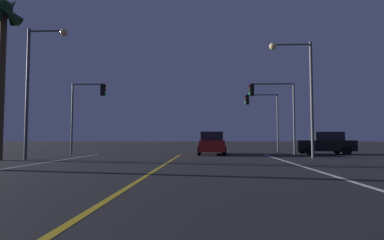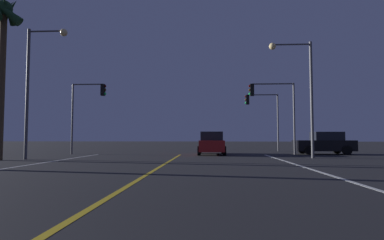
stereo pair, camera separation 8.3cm
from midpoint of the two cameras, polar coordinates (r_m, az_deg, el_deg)
name	(u,v)px [view 1 (the left image)]	position (r m, az deg, el deg)	size (l,w,h in m)	color
lane_edge_right	(380,190)	(8.94, 31.08, -10.95)	(0.16, 30.34, 0.01)	silver
lane_center_divider	(127,188)	(8.20, -12.16, -12.08)	(0.16, 30.34, 0.01)	gold
car_crossing_side	(324,143)	(25.75, 23.03, -3.98)	(4.30, 2.02, 1.70)	black
car_ahead_far	(212,144)	(23.39, 3.52, -4.33)	(2.02, 4.30, 1.70)	black
traffic_light_near_right	(272,101)	(24.13, 14.37, 3.38)	(3.43, 0.36, 5.37)	#4C4C51
traffic_light_near_left	(88,102)	(25.44, -18.63, 3.18)	(2.72, 0.36, 5.47)	#4C4C51
traffic_light_far_right	(262,109)	(29.53, 12.58, 2.03)	(3.09, 0.36, 5.30)	#4C4C51
street_lamp_left_mid	(37,75)	(20.53, -26.67, 7.39)	(2.42, 0.44, 7.71)	#4C4C51
street_lamp_right_far	(301,82)	(20.71, 19.22, 6.54)	(2.67, 0.44, 7.30)	#4C4C51
palm_tree_left_mid	(3,26)	(21.44, -31.52, 14.48)	(2.21, 2.27, 9.64)	#473826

